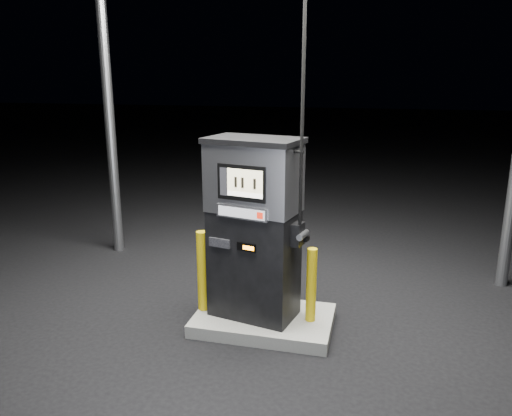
# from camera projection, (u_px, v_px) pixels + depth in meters

# --- Properties ---
(ground) EXTENTS (80.00, 80.00, 0.00)m
(ground) POSITION_uv_depth(u_px,v_px,m) (264.00, 326.00, 5.92)
(ground) COLOR black
(ground) RESTS_ON ground
(pump_island) EXTENTS (1.60, 1.00, 0.15)m
(pump_island) POSITION_uv_depth(u_px,v_px,m) (264.00, 320.00, 5.90)
(pump_island) COLOR slate
(pump_island) RESTS_ON ground
(fuel_dispenser) EXTENTS (1.20, 0.82, 4.31)m
(fuel_dispenser) POSITION_uv_depth(u_px,v_px,m) (254.00, 227.00, 5.63)
(fuel_dispenser) COLOR black
(fuel_dispenser) RESTS_ON pump_island
(bollard_left) EXTENTS (0.14, 0.14, 0.98)m
(bollard_left) POSITION_uv_depth(u_px,v_px,m) (203.00, 271.00, 5.90)
(bollard_left) COLOR gold
(bollard_left) RESTS_ON pump_island
(bollard_right) EXTENTS (0.12, 0.12, 0.87)m
(bollard_right) POSITION_uv_depth(u_px,v_px,m) (311.00, 285.00, 5.64)
(bollard_right) COLOR gold
(bollard_right) RESTS_ON pump_island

